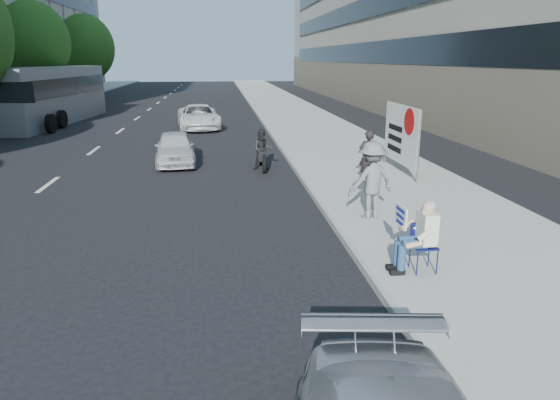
{
  "coord_description": "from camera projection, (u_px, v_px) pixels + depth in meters",
  "views": [
    {
      "loc": [
        -1.1,
        -7.87,
        3.81
      ],
      "look_at": [
        0.15,
        2.52,
        0.82
      ],
      "focal_mm": 32.0,
      "sensor_mm": 36.0,
      "label": 1
    }
  ],
  "objects": [
    {
      "name": "jogger",
      "position": [
        371.0,
        180.0,
        11.64
      ],
      "size": [
        1.32,
        1.0,
        1.82
      ],
      "primitive_type": "imported",
      "rotation": [
        0.0,
        0.0,
        3.46
      ],
      "color": "slate",
      "rests_on": "near_sidewalk"
    },
    {
      "name": "tree_far_d",
      "position": [
        34.0,
        42.0,
        34.42
      ],
      "size": [
        4.8,
        4.8,
        7.65
      ],
      "color": "#382616",
      "rests_on": "ground"
    },
    {
      "name": "ground",
      "position": [
        289.0,
        285.0,
        8.69
      ],
      "size": [
        160.0,
        160.0,
        0.0
      ],
      "primitive_type": "plane",
      "color": "black",
      "rests_on": "ground"
    },
    {
      "name": "white_sedan_near",
      "position": [
        175.0,
        148.0,
        18.49
      ],
      "size": [
        1.7,
        3.63,
        1.2
      ],
      "primitive_type": "imported",
      "rotation": [
        0.0,
        0.0,
        0.08
      ],
      "color": "silver",
      "rests_on": "ground"
    },
    {
      "name": "tree_far_e",
      "position": [
        86.0,
        48.0,
        47.82
      ],
      "size": [
        5.4,
        5.4,
        7.89
      ],
      "color": "#382616",
      "rests_on": "ground"
    },
    {
      "name": "bus",
      "position": [
        51.0,
        96.0,
        30.0
      ],
      "size": [
        3.8,
        12.27,
        3.3
      ],
      "rotation": [
        0.0,
        0.0,
        -0.1
      ],
      "color": "slate",
      "rests_on": "ground"
    },
    {
      "name": "seated_protester",
      "position": [
        419.0,
        232.0,
        8.72
      ],
      "size": [
        0.83,
        1.11,
        1.31
      ],
      "color": "navy",
      "rests_on": "near_sidewalk"
    },
    {
      "name": "motorcycle",
      "position": [
        263.0,
        151.0,
        17.57
      ],
      "size": [
        0.73,
        2.05,
        1.42
      ],
      "rotation": [
        0.0,
        0.0,
        -0.08
      ],
      "color": "black",
      "rests_on": "ground"
    },
    {
      "name": "white_sedan_far",
      "position": [
        199.0,
        117.0,
        27.75
      ],
      "size": [
        2.66,
        4.94,
        1.32
      ],
      "primitive_type": "imported",
      "rotation": [
        0.0,
        0.0,
        0.1
      ],
      "color": "white",
      "rests_on": "ground"
    },
    {
      "name": "protest_banner",
      "position": [
        401.0,
        134.0,
        16.32
      ],
      "size": [
        0.08,
        3.06,
        2.2
      ],
      "color": "#4C4C4C",
      "rests_on": "near_sidewalk"
    },
    {
      "name": "pedestrian_woman",
      "position": [
        368.0,
        156.0,
        15.21
      ],
      "size": [
        0.59,
        0.41,
        1.57
      ],
      "primitive_type": "imported",
      "rotation": [
        0.0,
        0.0,
        3.2
      ],
      "color": "black",
      "rests_on": "near_sidewalk"
    },
    {
      "name": "near_sidewalk",
      "position": [
        311.0,
        127.0,
        28.22
      ],
      "size": [
        5.0,
        120.0,
        0.15
      ],
      "primitive_type": "cube",
      "color": "gray",
      "rests_on": "ground"
    }
  ]
}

